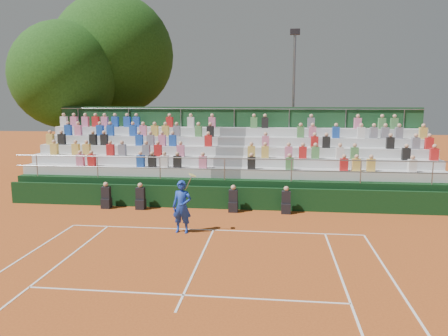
# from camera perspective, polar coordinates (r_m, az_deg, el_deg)

# --- Properties ---
(ground) EXTENTS (90.00, 90.00, 0.00)m
(ground) POSITION_cam_1_polar(r_m,az_deg,el_deg) (16.52, -1.40, -8.12)
(ground) COLOR #AE4F1D
(ground) RESTS_ON ground
(courtside_wall) EXTENTS (20.00, 0.15, 1.00)m
(courtside_wall) POSITION_cam_1_polar(r_m,az_deg,el_deg) (19.45, -0.10, -3.92)
(courtside_wall) COLOR black
(courtside_wall) RESTS_ON ground
(line_officials) EXTENTS (8.39, 0.40, 1.19)m
(line_officials) POSITION_cam_1_polar(r_m,az_deg,el_deg) (19.23, -4.44, -4.17)
(line_officials) COLOR black
(line_officials) RESTS_ON ground
(grandstand) EXTENTS (20.00, 5.20, 4.40)m
(grandstand) POSITION_cam_1_polar(r_m,az_deg,el_deg) (22.49, 0.82, -0.61)
(grandstand) COLOR black
(grandstand) RESTS_ON ground
(tennis_player) EXTENTS (0.91, 0.53, 2.22)m
(tennis_player) POSITION_cam_1_polar(r_m,az_deg,el_deg) (16.06, -5.50, -5.04)
(tennis_player) COLOR #1738AF
(tennis_player) RESTS_ON ground
(tree_west) EXTENTS (6.66, 6.66, 9.63)m
(tree_west) POSITION_cam_1_polar(r_m,az_deg,el_deg) (29.68, -20.11, 11.31)
(tree_west) COLOR #362113
(tree_west) RESTS_ON ground
(tree_east) EXTENTS (8.19, 8.19, 11.91)m
(tree_east) POSITION_cam_1_polar(r_m,az_deg,el_deg) (31.91, -14.23, 14.13)
(tree_east) COLOR #362113
(tree_east) RESTS_ON ground
(floodlight_mast) EXTENTS (0.60, 0.25, 9.06)m
(floodlight_mast) POSITION_cam_1_polar(r_m,az_deg,el_deg) (28.03, 9.07, 9.71)
(floodlight_mast) COLOR gray
(floodlight_mast) RESTS_ON ground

